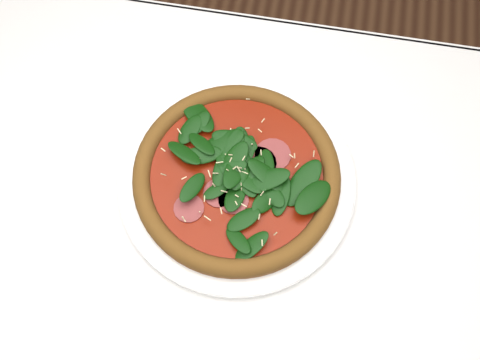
# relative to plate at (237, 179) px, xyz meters

# --- Properties ---
(ground) EXTENTS (6.00, 6.00, 0.00)m
(ground) POSITION_rel_plate_xyz_m (-0.05, -0.08, -0.76)
(ground) COLOR brown
(ground) RESTS_ON ground
(dining_table) EXTENTS (1.21, 0.81, 0.75)m
(dining_table) POSITION_rel_plate_xyz_m (-0.05, -0.08, -0.11)
(dining_table) COLOR white
(dining_table) RESTS_ON ground
(plate) EXTENTS (0.37, 0.37, 0.02)m
(plate) POSITION_rel_plate_xyz_m (0.00, 0.00, 0.00)
(plate) COLOR white
(plate) RESTS_ON dining_table
(pizza) EXTENTS (0.36, 0.36, 0.04)m
(pizza) POSITION_rel_plate_xyz_m (0.00, -0.00, 0.02)
(pizza) COLOR brown
(pizza) RESTS_ON plate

